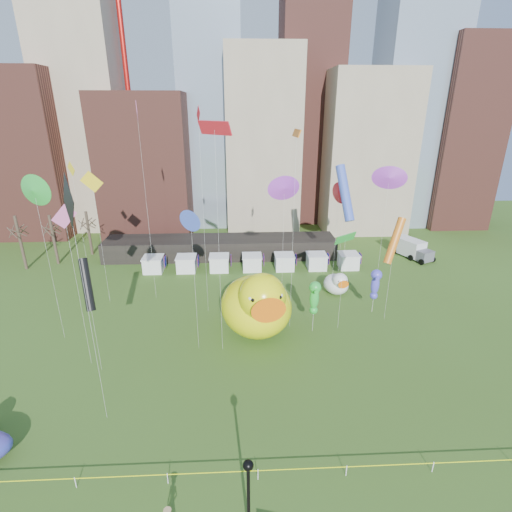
{
  "coord_description": "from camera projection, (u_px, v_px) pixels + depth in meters",
  "views": [
    {
      "loc": [
        -1.04,
        -18.71,
        23.4
      ],
      "look_at": [
        0.39,
        10.76,
        12.0
      ],
      "focal_mm": 27.0,
      "sensor_mm": 36.0,
      "label": 1
    }
  ],
  "objects": [
    {
      "name": "kite_8",
      "position": [
        214.0,
        129.0,
        32.13
      ],
      "size": [
        3.0,
        3.07,
        22.4
      ],
      "color": "silver",
      "rests_on": "ground"
    },
    {
      "name": "kite_12",
      "position": [
        92.0,
        184.0,
        44.27
      ],
      "size": [
        2.53,
        0.34,
        16.72
      ],
      "color": "silver",
      "rests_on": "ground"
    },
    {
      "name": "small_duck",
      "position": [
        337.0,
        283.0,
        51.18
      ],
      "size": [
        3.73,
        4.62,
        3.38
      ],
      "rotation": [
        0.0,
        0.0,
        0.15
      ],
      "color": "white",
      "rests_on": "ground"
    },
    {
      "name": "pavilion",
      "position": [
        221.0,
        247.0,
        64.29
      ],
      "size": [
        38.0,
        6.0,
        3.2
      ],
      "primitive_type": "cube",
      "color": "black",
      "rests_on": "ground"
    },
    {
      "name": "kite_9",
      "position": [
        138.0,
        119.0,
        42.83
      ],
      "size": [
        0.59,
        2.11,
        24.19
      ],
      "color": "silver",
      "rests_on": "ground"
    },
    {
      "name": "box_truck",
      "position": [
        411.0,
        248.0,
        64.12
      ],
      "size": [
        5.19,
        7.38,
        2.96
      ],
      "rotation": [
        0.0,
        0.0,
        0.43
      ],
      "color": "silver",
      "rests_on": "ground"
    },
    {
      "name": "kite_3",
      "position": [
        34.0,
        190.0,
        36.08
      ],
      "size": [
        2.73,
        1.81,
        17.63
      ],
      "color": "silver",
      "rests_on": "ground"
    },
    {
      "name": "caution_tape",
      "position": [
        258.0,
        472.0,
        25.67
      ],
      "size": [
        50.0,
        0.06,
        0.9
      ],
      "color": "white",
      "rests_on": "ground"
    },
    {
      "name": "ground",
      "position": [
        258.0,
        479.0,
        25.92
      ],
      "size": [
        160.0,
        160.0,
        0.0
      ],
      "primitive_type": "plane",
      "color": "#39571B",
      "rests_on": "ground"
    },
    {
      "name": "seahorse_purple",
      "position": [
        376.0,
        282.0,
        45.65
      ],
      "size": [
        1.54,
        1.8,
        5.67
      ],
      "rotation": [
        0.0,
        0.0,
        -0.21
      ],
      "color": "silver",
      "rests_on": "ground"
    },
    {
      "name": "kite_15",
      "position": [
        284.0,
        188.0,
        38.72
      ],
      "size": [
        2.39,
        1.22,
        17.05
      ],
      "color": "silver",
      "rests_on": "ground"
    },
    {
      "name": "kite_5",
      "position": [
        191.0,
        221.0,
        35.19
      ],
      "size": [
        1.58,
        1.53,
        14.74
      ],
      "color": "silver",
      "rests_on": "ground"
    },
    {
      "name": "kite_1",
      "position": [
        65.0,
        221.0,
        32.48
      ],
      "size": [
        1.75,
        1.22,
        15.91
      ],
      "color": "silver",
      "rests_on": "ground"
    },
    {
      "name": "kite_13",
      "position": [
        345.0,
        193.0,
        47.7
      ],
      "size": [
        2.49,
        4.2,
        16.93
      ],
      "color": "silver",
      "rests_on": "ground"
    },
    {
      "name": "kite_7",
      "position": [
        389.0,
        178.0,
        44.77
      ],
      "size": [
        2.64,
        1.29,
        17.11
      ],
      "color": "silver",
      "rests_on": "ground"
    },
    {
      "name": "skyline",
      "position": [
        253.0,
        118.0,
        75.18
      ],
      "size": [
        101.0,
        23.0,
        68.0
      ],
      "color": "brown",
      "rests_on": "ground"
    },
    {
      "name": "kite_16",
      "position": [
        199.0,
        128.0,
        39.64
      ],
      "size": [
        0.53,
        1.65,
        23.66
      ],
      "color": "silver",
      "rests_on": "ground"
    },
    {
      "name": "kite_11",
      "position": [
        346.0,
        238.0,
        39.85
      ],
      "size": [
        2.64,
        2.08,
        11.23
      ],
      "color": "silver",
      "rests_on": "ground"
    },
    {
      "name": "kite_0",
      "position": [
        339.0,
        193.0,
        50.52
      ],
      "size": [
        1.1,
        2.76,
        14.32
      ],
      "color": "silver",
      "rests_on": "ground"
    },
    {
      "name": "kite_4",
      "position": [
        72.0,
        176.0,
        42.69
      ],
      "size": [
        1.22,
        1.15,
        17.94
      ],
      "color": "silver",
      "rests_on": "ground"
    },
    {
      "name": "kite_2",
      "position": [
        87.0,
        285.0,
        33.5
      ],
      "size": [
        1.74,
        2.76,
        11.27
      ],
      "color": "silver",
      "rests_on": "ground"
    },
    {
      "name": "kite_14",
      "position": [
        297.0,
        136.0,
        36.51
      ],
      "size": [
        0.57,
        2.38,
        21.52
      ],
      "color": "silver",
      "rests_on": "ground"
    },
    {
      "name": "bare_trees",
      "position": [
        54.0,
        239.0,
        60.88
      ],
      "size": [
        8.44,
        6.44,
        8.5
      ],
      "color": "#382B21",
      "rests_on": "ground"
    },
    {
      "name": "big_duck",
      "position": [
        257.0,
        304.0,
        41.25
      ],
      "size": [
        9.11,
        11.18,
        8.12
      ],
      "rotation": [
        0.0,
        0.0,
        0.17
      ],
      "color": "#ECEE0C",
      "rests_on": "ground"
    },
    {
      "name": "seahorse_green",
      "position": [
        315.0,
        295.0,
        41.44
      ],
      "size": [
        1.37,
        1.69,
        6.15
      ],
      "rotation": [
        0.0,
        0.0,
        -0.05
      ],
      "color": "silver",
      "rests_on": "ground"
    },
    {
      "name": "vendor_tents",
      "position": [
        252.0,
        263.0,
        59.11
      ],
      "size": [
        33.24,
        2.8,
        2.4
      ],
      "color": "white",
      "rests_on": "ground"
    },
    {
      "name": "kite_10",
      "position": [
        69.0,
        204.0,
        24.7
      ],
      "size": [
        2.06,
        3.29,
        19.7
      ],
      "color": "silver",
      "rests_on": "ground"
    },
    {
      "name": "lamppost",
      "position": [
        248.0,
        489.0,
        21.41
      ],
      "size": [
        0.61,
        0.61,
        5.81
      ],
      "color": "black",
      "rests_on": "footpath"
    },
    {
      "name": "kite_6",
      "position": [
        395.0,
        241.0,
        42.07
      ],
      "size": [
        2.83,
        2.62,
        12.35
      ],
      "color": "silver",
      "rests_on": "ground"
    }
  ]
}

